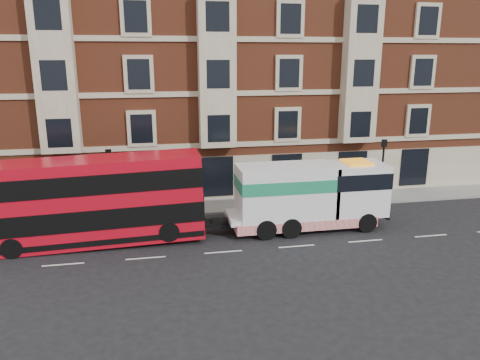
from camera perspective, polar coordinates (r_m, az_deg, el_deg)
name	(u,v)px	position (r m, az deg, el deg)	size (l,w,h in m)	color
ground	(223,252)	(24.80, -2.05, -8.77)	(120.00, 120.00, 0.00)	black
sidewalk	(206,207)	(31.72, -4.16, -3.26)	(90.00, 3.00, 0.15)	slate
victorian_terrace	(198,54)	(37.64, -5.10, 15.05)	(45.00, 12.00, 20.40)	brown
lamp_post_west	(110,179)	(29.67, -15.53, 0.16)	(0.35, 0.15, 4.35)	black
lamp_post_east	(382,166)	(33.35, 16.97, 1.66)	(0.35, 0.15, 4.35)	black
double_decker_bus	(92,200)	(26.21, -17.55, -2.32)	(11.68, 2.68, 4.73)	red
tow_truck	(307,195)	(27.59, 8.22, -1.85)	(9.35, 2.76, 3.90)	white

